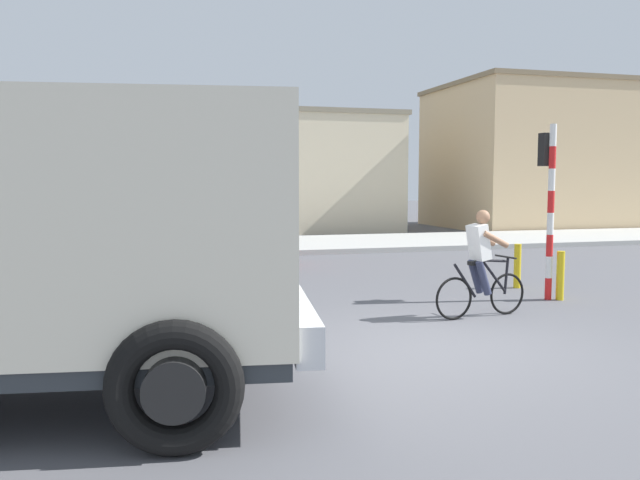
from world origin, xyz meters
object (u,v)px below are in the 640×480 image
traffic_light_pole (549,187)px  bollard_far (517,266)px  cyclist (481,264)px  car_red_near (189,236)px  truck_foreground (13,235)px  bollard_near (560,276)px

traffic_light_pole → bollard_far: bearing=81.8°
cyclist → car_red_near: bearing=119.7°
truck_foreground → bollard_near: (8.52, 3.53, -1.22)m
bollard_near → truck_foreground: bearing=-157.5°
truck_foreground → bollard_near: truck_foreground is taller
cyclist → traffic_light_pole: size_ratio=0.54×
bollard_near → bollard_far: same height
traffic_light_pole → bollard_near: size_ratio=3.56×
cyclist → bollard_far: (2.17, 2.36, -0.41)m
cyclist → bollard_near: size_ratio=1.91×
traffic_light_pole → car_red_near: 8.61m
bollard_near → bollard_far: 1.40m
car_red_near → bollard_near: 8.77m
truck_foreground → bollard_far: bearing=30.0°
traffic_light_pole → truck_foreground: bearing=-156.1°
truck_foreground → bollard_near: 9.30m
bollard_far → car_red_near: bearing=142.7°
cyclist → bollard_near: bearing=23.9°
truck_foreground → traffic_light_pole: 9.14m
truck_foreground → bollard_far: 9.92m
truck_foreground → cyclist: size_ratio=3.32×
car_red_near → truck_foreground: bearing=-103.3°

